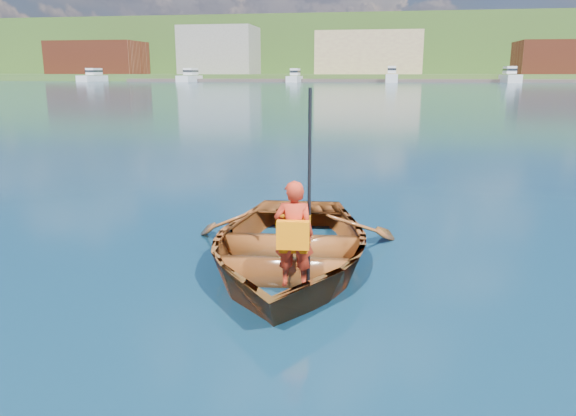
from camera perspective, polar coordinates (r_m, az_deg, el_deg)
ground at (r=6.29m, az=7.01°, el=-8.26°), size 600.00×600.00×0.00m
rowboat at (r=6.90m, az=-0.02°, el=-3.78°), size 3.20×4.28×0.84m
child_paddler at (r=5.91m, az=0.63°, el=-2.60°), size 0.44×0.36×2.08m
shoreline at (r=242.59m, az=9.97°, el=15.24°), size 400.00×140.00×22.00m
dock at (r=154.12m, az=13.33°, el=12.48°), size 160.05×8.79×0.80m
waterfront_buildings at (r=171.11m, az=7.26°, el=15.26°), size 202.00×16.00×14.00m
marina_yachts at (r=149.22m, az=8.32°, el=13.05°), size 143.53×13.94×4.31m
hillside_trees at (r=243.76m, az=8.98°, el=16.98°), size 324.60×78.77×22.75m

